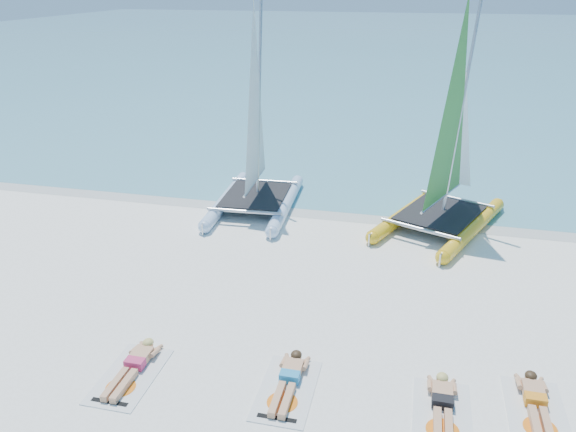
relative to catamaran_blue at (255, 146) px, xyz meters
name	(u,v)px	position (x,y,z in m)	size (l,w,h in m)	color
ground	(308,300)	(2.82, -5.43, -2.07)	(140.00, 140.00, 0.00)	white
sea	(407,39)	(2.82, 57.57, -2.06)	(140.00, 115.00, 0.01)	#6FAEBA
wet_sand_strip	(341,212)	(2.82, 0.07, -2.06)	(140.00, 1.40, 0.01)	beige
catamaran_blue	(255,146)	(0.00, 0.00, 0.00)	(2.66, 5.18, 6.92)	#C2E5FE
catamaran_yellow	(453,151)	(6.07, 0.17, 0.17)	(4.31, 5.76, 7.10)	yellow
towel_a	(130,376)	(0.06, -8.87, -2.06)	(1.00, 1.85, 0.02)	white
sunbather_a	(134,365)	(0.06, -8.68, -1.95)	(0.37, 1.73, 0.26)	tan
towel_b	(287,390)	(3.06, -8.58, -2.06)	(1.00, 1.85, 0.02)	white
sunbather_b	(289,378)	(3.06, -8.38, -1.95)	(0.37, 1.73, 0.26)	tan
towel_c	(442,416)	(5.82, -8.62, -2.06)	(1.00, 1.85, 0.02)	white
sunbather_c	(443,404)	(5.82, -8.43, -1.95)	(0.37, 1.73, 0.26)	tan
towel_d	(537,414)	(7.42, -8.19, -2.06)	(1.00, 1.85, 0.02)	white
sunbather_d	(536,402)	(7.42, -8.00, -1.95)	(0.37, 1.73, 0.26)	tan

